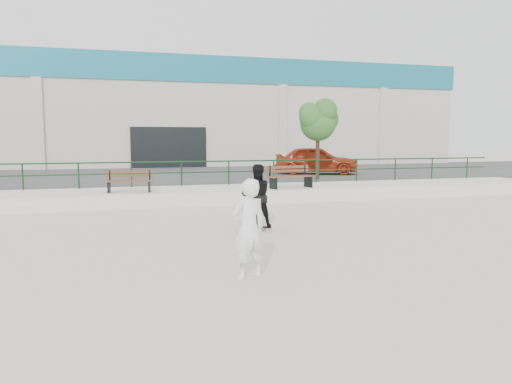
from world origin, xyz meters
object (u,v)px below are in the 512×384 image
object	(u,v)px
seated_skater	(249,229)
bench_left	(129,181)
skateboard	(257,228)
standing_skater	(257,196)
tree	(318,119)
red_car	(316,160)
bench_right	(290,177)

from	to	relation	value
seated_skater	bench_left	bearing A→B (deg)	-94.09
skateboard	standing_skater	world-z (taller)	standing_skater
tree	red_car	world-z (taller)	tree
red_car	standing_skater	bearing A→B (deg)	173.12
tree	standing_skater	size ratio (longest dim) A/B	2.27
bench_left	seated_skater	distance (m)	10.50
tree	seated_skater	bearing A→B (deg)	-117.73
bench_right	tree	bearing A→B (deg)	42.29
skateboard	seated_skater	world-z (taller)	seated_skater
bench_left	seated_skater	bearing A→B (deg)	-72.50
skateboard	seated_skater	xyz separation A→B (m)	(-1.42, -4.33, 0.81)
seated_skater	standing_skater	bearing A→B (deg)	-121.24
bench_right	skateboard	size ratio (longest dim) A/B	2.55
bench_right	standing_skater	size ratio (longest dim) A/B	1.19
red_car	bench_left	bearing A→B (deg)	145.54
skateboard	red_car	bearing A→B (deg)	63.34
red_car	seated_skater	bearing A→B (deg)	175.79
seated_skater	red_car	bearing A→B (deg)	-129.80
bench_right	red_car	world-z (taller)	red_car
tree	seated_skater	distance (m)	15.99
tree	skateboard	distance (m)	11.81
standing_skater	seated_skater	bearing A→B (deg)	72.84
skateboard	standing_skater	distance (m)	0.87
bench_left	seated_skater	xyz separation A→B (m)	(1.64, -10.37, -0.01)
standing_skater	seated_skater	distance (m)	4.55
bench_left	skateboard	distance (m)	6.82
bench_right	skateboard	world-z (taller)	bench_right
tree	standing_skater	distance (m)	11.59
standing_skater	seated_skater	xyz separation A→B (m)	(-1.42, -4.33, -0.05)
tree	red_car	xyz separation A→B (m)	(1.20, 3.02, -2.10)
skateboard	bench_right	bearing A→B (deg)	64.71
bench_right	red_car	bearing A→B (deg)	48.30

